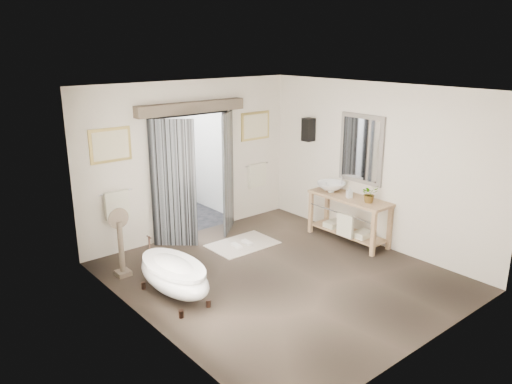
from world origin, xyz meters
TOP-DOWN VIEW (x-y plane):
  - ground_plane at (0.00, 0.00)m, footprint 5.00×5.00m
  - room_shell at (-0.04, -0.12)m, footprint 4.52×5.02m
  - shower_room at (0.00, 3.99)m, footprint 2.22×2.01m
  - back_wall_dressing at (0.00, 2.32)m, footprint 3.82×0.68m
  - clawfoot_tub at (-1.63, 0.47)m, footprint 0.67×1.50m
  - vanity at (1.95, 0.29)m, footprint 0.57×1.60m
  - pedestal_mirror at (-1.89, 1.62)m, footprint 0.33×0.21m
  - rug at (0.34, 1.39)m, footprint 1.20×0.80m
  - slippers at (0.29, 1.34)m, footprint 0.35×0.26m
  - basin at (1.94, 0.73)m, footprint 0.68×0.68m
  - plant at (1.97, -0.13)m, footprint 0.36×0.34m
  - soap_bottle_a at (1.91, 0.27)m, footprint 0.12×0.13m
  - soap_bottle_b at (1.96, 0.87)m, footprint 0.16×0.16m

SIDE VIEW (x-z plane):
  - ground_plane at x=0.00m, z-range 0.00..0.00m
  - rug at x=0.34m, z-range 0.00..0.01m
  - slippers at x=0.29m, z-range 0.01..0.06m
  - clawfoot_tub at x=-1.63m, z-range -0.01..0.73m
  - pedestal_mirror at x=-1.89m, z-range -0.08..1.04m
  - vanity at x=1.95m, z-range 0.08..0.93m
  - shower_room at x=0.00m, z-range -0.35..2.16m
  - soap_bottle_b at x=1.96m, z-range 0.85..1.01m
  - basin at x=1.94m, z-range 0.85..1.04m
  - soap_bottle_a at x=1.91m, z-range 0.85..1.06m
  - plant at x=1.97m, z-range 0.85..1.17m
  - back_wall_dressing at x=0.00m, z-range 0.30..2.82m
  - room_shell at x=-0.04m, z-range 0.40..3.31m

